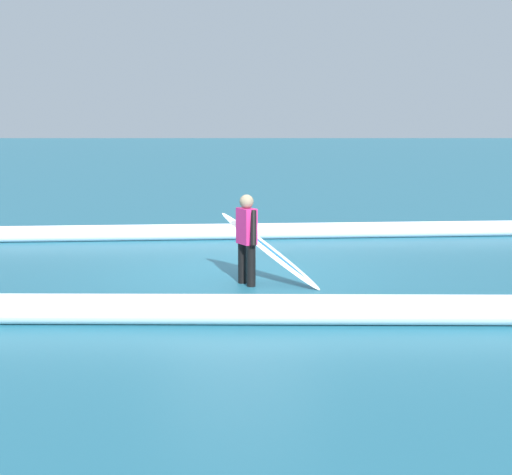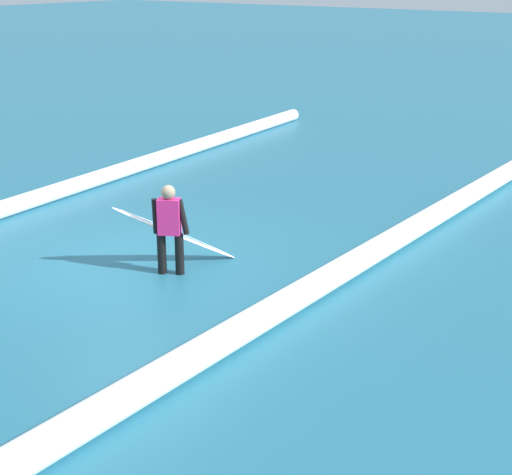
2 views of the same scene
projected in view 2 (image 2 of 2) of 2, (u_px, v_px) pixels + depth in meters
The scene contains 5 objects.
ground_plane at pixel (125, 264), 12.37m from camera, with size 144.62×144.62×0.00m, color #216179.
surfer at pixel (169, 225), 11.74m from camera, with size 0.34×0.53×1.43m.
surfboard at pixel (175, 233), 12.22m from camera, with size 1.73×1.45×1.07m.
wave_crest_foreground at pixel (35, 199), 15.26m from camera, with size 0.34×0.34×21.34m, color white.
wave_crest_midground at pixel (308, 290), 10.91m from camera, with size 0.39×0.39×22.70m, color white.
Camera 2 is at (8.10, 8.45, 4.55)m, focal length 53.85 mm.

